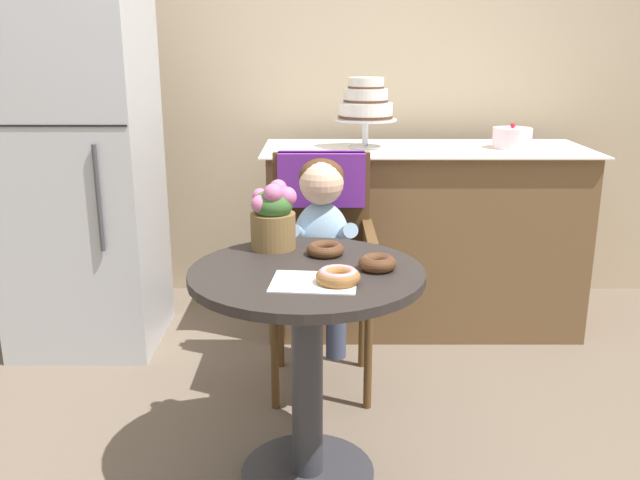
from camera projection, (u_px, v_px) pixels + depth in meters
name	position (u px, v px, depth m)	size (l,w,h in m)	color
ground_plane	(305.00, 475.00, 2.26)	(8.00, 8.00, 0.00)	#6B5B4C
back_wall	(309.00, 50.00, 3.66)	(4.80, 0.10, 2.70)	#C1AD8E
cafe_table	(304.00, 334.00, 2.12)	(0.72, 0.72, 0.72)	#282321
wicker_chair	(319.00, 232.00, 2.77)	(0.42, 0.45, 0.95)	brown
seated_child	(319.00, 233.00, 2.61)	(0.27, 0.32, 0.73)	#8CADCC
paper_napkin	(311.00, 282.00, 1.94)	(0.24, 0.19, 0.00)	white
donut_front	(335.00, 276.00, 1.93)	(0.13, 0.13, 0.04)	#936033
donut_mid	(322.00, 249.00, 2.20)	(0.12, 0.12, 0.04)	#4C2D19
donut_side	(374.00, 262.00, 2.05)	(0.12, 0.12, 0.04)	#4C2D19
flower_vase	(270.00, 216.00, 2.24)	(0.16, 0.15, 0.23)	brown
display_counter	(419.00, 237.00, 3.38)	(1.56, 0.62, 0.90)	brown
tiered_cake_stand	(363.00, 105.00, 3.20)	(0.30, 0.30, 0.33)	silver
round_layer_cake	(509.00, 138.00, 3.24)	(0.19, 0.19, 0.12)	silver
refrigerator	(77.00, 165.00, 3.07)	(0.64, 0.63, 1.70)	#B7BABF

